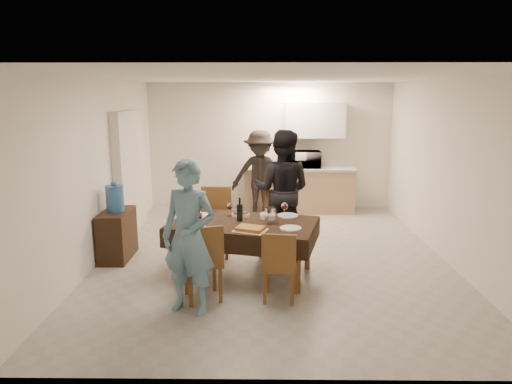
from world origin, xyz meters
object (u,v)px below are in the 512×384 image
savoury_tart (250,229)px  person_far (282,191)px  microwave (305,159)px  water_jug (115,199)px  person_near (189,237)px  person_kitchen (260,174)px  dining_table (243,224)px  console (117,235)px  wine_bottle (240,209)px  water_pitcher (270,215)px

savoury_tart → person_far: (0.45, 1.43, 0.18)m
microwave → water_jug: bearing=42.9°
microwave → person_near: size_ratio=0.35×
water_jug → person_kitchen: person_kitchen is taller
dining_table → console: dining_table is taller
savoury_tart → person_near: 0.94m
water_jug → person_kitchen: size_ratio=0.22×
wine_bottle → microwave: bearing=70.5°
person_far → person_kitchen: size_ratio=1.09×
dining_table → person_far: 1.21m
microwave → console: bearing=42.9°
water_jug → microwave: microwave is taller
person_near → savoury_tart: bearing=64.9°
microwave → person_kitchen: 1.05m
wine_bottle → person_near: 1.21m
dining_table → savoury_tart: (0.10, -0.38, 0.06)m
water_jug → wine_bottle: bearing=-16.7°
water_pitcher → person_kitchen: bearing=92.7°
console → person_kitchen: size_ratio=0.45×
wine_bottle → water_pitcher: bearing=-14.0°
savoury_tart → person_far: size_ratio=0.21×
wine_bottle → microwave: 3.53m
water_jug → microwave: 4.09m
console → person_near: person_near is taller
person_far → person_kitchen: person_far is taller
console → person_far: size_ratio=0.41×
water_jug → person_near: size_ratio=0.22×
wine_bottle → person_far: (0.60, 1.00, 0.04)m
dining_table → person_far: size_ratio=1.12×
person_near → person_far: person_far is taller
person_near → person_far: size_ratio=0.92×
dining_table → water_jug: water_jug is taller
dining_table → person_kitchen: size_ratio=1.22×
microwave → person_near: 4.74m
dining_table → microwave: microwave is taller
water_pitcher → person_near: bearing=-132.0°
dining_table → microwave: size_ratio=3.43×
wine_bottle → person_far: size_ratio=0.17×
person_far → console: bearing=25.1°
wine_bottle → console: bearing=163.3°
person_kitchen → person_near: bearing=-100.8°
dining_table → savoury_tart: bearing=-61.3°
wine_bottle → savoury_tart: bearing=-70.8°
dining_table → water_pitcher: size_ratio=9.93×
person_near → wine_bottle: bearing=84.6°
savoury_tart → microwave: microwave is taller
console → microwave: size_ratio=1.27×
console → savoury_tart: (1.97, -0.98, 0.40)m
microwave → person_near: bearing=69.3°
water_pitcher → savoury_tart: water_pitcher is taller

